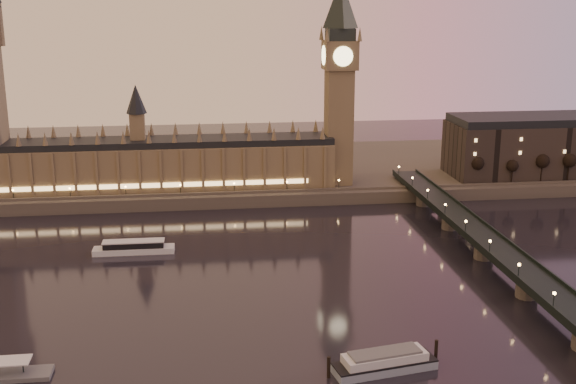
# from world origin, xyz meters

# --- Properties ---
(ground) EXTENTS (700.00, 700.00, 0.00)m
(ground) POSITION_xyz_m (0.00, 0.00, 0.00)
(ground) COLOR black
(ground) RESTS_ON ground
(far_embankment) EXTENTS (560.00, 130.00, 6.00)m
(far_embankment) POSITION_xyz_m (30.00, 165.00, 3.00)
(far_embankment) COLOR #423D35
(far_embankment) RESTS_ON ground
(palace_of_westminster) EXTENTS (180.00, 26.62, 52.00)m
(palace_of_westminster) POSITION_xyz_m (-40.12, 120.99, 21.71)
(palace_of_westminster) COLOR brown
(palace_of_westminster) RESTS_ON ground
(big_ben) EXTENTS (17.68, 17.68, 104.00)m
(big_ben) POSITION_xyz_m (53.99, 120.99, 63.95)
(big_ben) COLOR brown
(big_ben) RESTS_ON ground
(westminster_bridge) EXTENTS (13.20, 260.00, 15.30)m
(westminster_bridge) POSITION_xyz_m (91.61, 0.00, 5.52)
(westminster_bridge) COLOR black
(westminster_bridge) RESTS_ON ground
(bare_tree_0) EXTENTS (6.28, 6.28, 12.76)m
(bare_tree_0) POSITION_xyz_m (125.19, 109.00, 15.54)
(bare_tree_0) COLOR black
(bare_tree_0) RESTS_ON ground
(bare_tree_1) EXTENTS (6.28, 6.28, 12.76)m
(bare_tree_1) POSITION_xyz_m (141.79, 109.00, 15.54)
(bare_tree_1) COLOR black
(bare_tree_1) RESTS_ON ground
(bare_tree_2) EXTENTS (6.28, 6.28, 12.76)m
(bare_tree_2) POSITION_xyz_m (158.40, 109.00, 15.54)
(bare_tree_2) COLOR black
(bare_tree_2) RESTS_ON ground
(bare_tree_3) EXTENTS (6.28, 6.28, 12.76)m
(bare_tree_3) POSITION_xyz_m (175.00, 109.00, 15.54)
(bare_tree_3) COLOR black
(bare_tree_3) RESTS_ON ground
(cruise_boat_a) EXTENTS (31.85, 7.14, 5.09)m
(cruise_boat_a) POSITION_xyz_m (-43.43, 42.52, 2.24)
(cruise_boat_a) COLOR silver
(cruise_boat_a) RESTS_ON ground
(moored_barge) EXTENTS (32.37, 13.06, 6.03)m
(moored_barge) POSITION_xyz_m (31.60, -61.87, 2.55)
(moored_barge) COLOR #8394A7
(moored_barge) RESTS_ON ground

